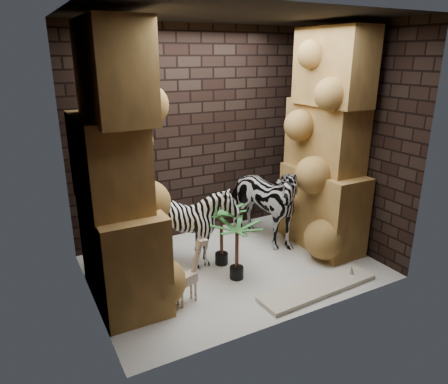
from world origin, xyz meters
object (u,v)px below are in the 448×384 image
palm_front (222,235)px  surfboard (318,287)px  zebra_left (192,229)px  zebra_right (260,196)px  palm_back (237,251)px  giraffe_toy (186,273)px

palm_front → surfboard: 1.34m
zebra_left → surfboard: size_ratio=0.73×
zebra_left → palm_front: size_ratio=1.38×
zebra_right → palm_back: (-0.78, -0.71, -0.35)m
zebra_right → giraffe_toy: bearing=-165.0°
zebra_right → zebra_left: 1.14m
zebra_left → giraffe_toy: (-0.42, -0.76, -0.14)m
palm_front → giraffe_toy: bearing=-141.2°
zebra_left → giraffe_toy: zebra_left is taller
surfboard → palm_front: bearing=120.1°
giraffe_toy → palm_front: size_ratio=0.91×
palm_front → surfboard: palm_front is taller
palm_front → palm_back: 0.41m
surfboard → zebra_right: bearing=84.1°
zebra_right → surfboard: size_ratio=0.94×
zebra_right → palm_back: size_ratio=1.95×
palm_front → surfboard: bearing=-57.0°
palm_back → surfboard: bearing=-43.6°
palm_front → surfboard: (0.70, -1.08, -0.38)m
surfboard → giraffe_toy: bearing=159.1°
zebra_right → surfboard: zebra_right is taller
zebra_right → palm_front: size_ratio=1.77×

